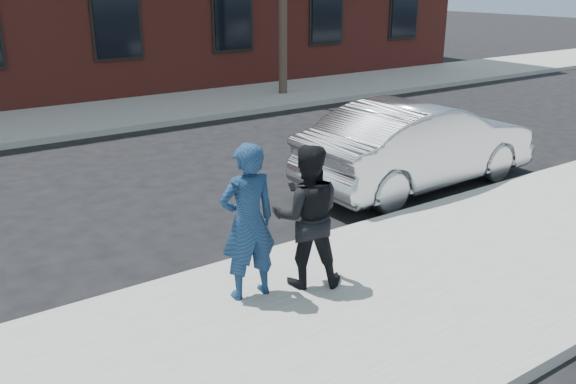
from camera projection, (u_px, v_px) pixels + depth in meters
ground at (470, 261)px, 8.02m from camera, size 100.00×100.00×0.00m
near_sidewalk at (487, 263)px, 7.80m from camera, size 50.00×3.50×0.15m
near_curb at (389, 220)px, 9.20m from camera, size 50.00×0.10×0.15m
far_sidewalk at (143, 111)px, 16.72m from camera, size 50.00×3.50×0.15m
far_curb at (170, 123)px, 15.32m from camera, size 50.00×0.10×0.15m
silver_sedan at (419, 144)px, 10.71m from camera, size 4.69×1.77×1.53m
man_hoodie at (248, 222)px, 6.57m from camera, size 0.68×0.53×1.77m
man_peacoat at (307, 216)px, 6.87m from camera, size 1.02×0.95×1.67m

